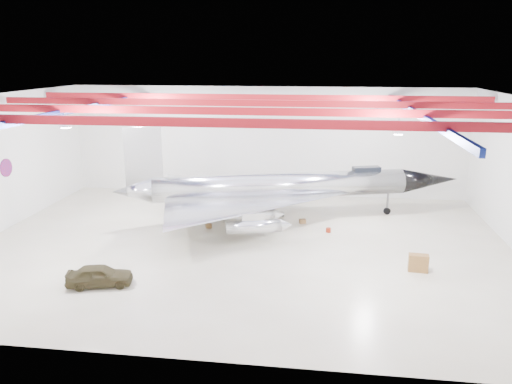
# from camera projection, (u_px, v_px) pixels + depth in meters

# --- Properties ---
(floor) EXTENTS (40.00, 40.00, 0.00)m
(floor) POSITION_uv_depth(u_px,v_px,m) (242.00, 245.00, 37.77)
(floor) COLOR #B7AB92
(floor) RESTS_ON ground
(wall_back) EXTENTS (40.00, 0.00, 40.00)m
(wall_back) POSITION_uv_depth(u_px,v_px,m) (265.00, 142.00, 50.69)
(wall_back) COLOR silver
(wall_back) RESTS_ON floor
(ceiling) EXTENTS (40.00, 40.00, 0.00)m
(ceiling) POSITION_uv_depth(u_px,v_px,m) (241.00, 98.00, 34.91)
(ceiling) COLOR #0A0F38
(ceiling) RESTS_ON wall_back
(ceiling_structure) EXTENTS (39.50, 29.50, 1.08)m
(ceiling_structure) POSITION_uv_depth(u_px,v_px,m) (241.00, 108.00, 35.09)
(ceiling_structure) COLOR maroon
(ceiling_structure) RESTS_ON ceiling
(wall_roundel) EXTENTS (0.10, 1.50, 1.50)m
(wall_roundel) POSITION_uv_depth(u_px,v_px,m) (6.00, 168.00, 40.94)
(wall_roundel) COLOR #B21414
(wall_roundel) RESTS_ON wall_left
(jet_aircraft) EXTENTS (29.99, 21.69, 8.36)m
(jet_aircraft) POSITION_uv_depth(u_px,v_px,m) (280.00, 189.00, 43.11)
(jet_aircraft) COLOR silver
(jet_aircraft) RESTS_ON floor
(jeep) EXTENTS (4.29, 2.58, 1.37)m
(jeep) POSITION_uv_depth(u_px,v_px,m) (100.00, 275.00, 30.89)
(jeep) COLOR #38311C
(jeep) RESTS_ON floor
(desk) EXTENTS (1.33, 0.76, 1.17)m
(desk) POSITION_uv_depth(u_px,v_px,m) (418.00, 263.00, 33.02)
(desk) COLOR brown
(desk) RESTS_ON floor
(toolbox_red) EXTENTS (0.47, 0.39, 0.31)m
(toolbox_red) POSITION_uv_depth(u_px,v_px,m) (235.00, 207.00, 47.04)
(toolbox_red) COLOR maroon
(toolbox_red) RESTS_ON floor
(engine_drum) EXTENTS (0.63, 0.63, 0.43)m
(engine_drum) POSITION_uv_depth(u_px,v_px,m) (272.00, 229.00, 40.66)
(engine_drum) COLOR #59595B
(engine_drum) RESTS_ON floor
(parts_bin) EXTENTS (0.63, 0.56, 0.37)m
(parts_bin) POSITION_uv_depth(u_px,v_px,m) (303.00, 221.00, 42.73)
(parts_bin) COLOR olive
(parts_bin) RESTS_ON floor
(crate_small) EXTENTS (0.39, 0.35, 0.23)m
(crate_small) POSITION_uv_depth(u_px,v_px,m) (177.00, 210.00, 45.99)
(crate_small) COLOR #59595B
(crate_small) RESTS_ON floor
(tool_chest) EXTENTS (0.47, 0.47, 0.36)m
(tool_chest) POSITION_uv_depth(u_px,v_px,m) (328.00, 230.00, 40.55)
(tool_chest) COLOR maroon
(tool_chest) RESTS_ON floor
(oil_barrel) EXTENTS (0.60, 0.54, 0.34)m
(oil_barrel) POSITION_uv_depth(u_px,v_px,m) (209.00, 226.00, 41.61)
(oil_barrel) COLOR olive
(oil_barrel) RESTS_ON floor
(spares_box) EXTENTS (0.48, 0.48, 0.35)m
(spares_box) POSITION_uv_depth(u_px,v_px,m) (282.00, 214.00, 44.74)
(spares_box) COLOR #59595B
(spares_box) RESTS_ON floor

